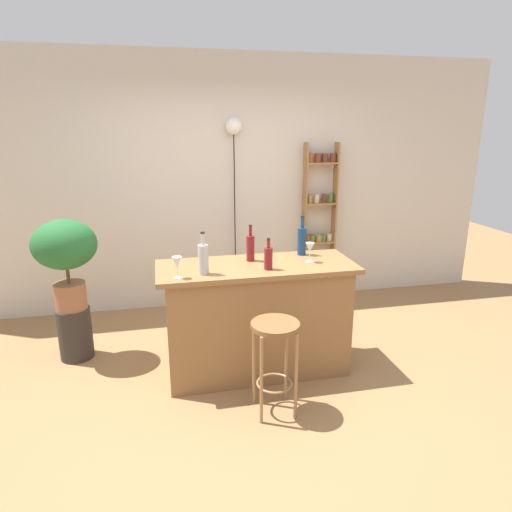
# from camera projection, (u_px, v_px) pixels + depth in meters

# --- Properties ---
(ground) EXTENTS (12.00, 12.00, 0.00)m
(ground) POSITION_uv_depth(u_px,v_px,m) (264.00, 387.00, 3.60)
(ground) COLOR olive
(back_wall) EXTENTS (6.40, 0.10, 2.80)m
(back_wall) POSITION_uv_depth(u_px,v_px,m) (225.00, 184.00, 5.04)
(back_wall) COLOR beige
(back_wall) RESTS_ON ground
(kitchen_counter) EXTENTS (1.61, 0.64, 0.95)m
(kitchen_counter) POSITION_uv_depth(u_px,v_px,m) (257.00, 318.00, 3.75)
(kitchen_counter) COLOR olive
(kitchen_counter) RESTS_ON ground
(bar_stool) EXTENTS (0.35, 0.35, 0.70)m
(bar_stool) POSITION_uv_depth(u_px,v_px,m) (275.00, 346.00, 3.16)
(bar_stool) COLOR #997047
(bar_stool) RESTS_ON ground
(spice_shelf) EXTENTS (0.39, 0.14, 1.86)m
(spice_shelf) POSITION_uv_depth(u_px,v_px,m) (319.00, 219.00, 5.25)
(spice_shelf) COLOR #9E7042
(spice_shelf) RESTS_ON ground
(plant_stool) EXTENTS (0.29, 0.29, 0.47)m
(plant_stool) POSITION_uv_depth(u_px,v_px,m) (75.00, 333.00, 4.01)
(plant_stool) COLOR #2D2823
(plant_stool) RESTS_ON ground
(potted_plant) EXTENTS (0.54, 0.48, 0.80)m
(potted_plant) POSITION_uv_depth(u_px,v_px,m) (65.00, 252.00, 3.80)
(potted_plant) COLOR #935B3D
(potted_plant) RESTS_ON plant_stool
(bottle_wine_red) EXTENTS (0.08, 0.08, 0.33)m
(bottle_wine_red) POSITION_uv_depth(u_px,v_px,m) (203.00, 258.00, 3.35)
(bottle_wine_red) COLOR #B2B2B7
(bottle_wine_red) RESTS_ON kitchen_counter
(bottle_olive_oil) EXTENTS (0.07, 0.07, 0.35)m
(bottle_olive_oil) POSITION_uv_depth(u_px,v_px,m) (302.00, 240.00, 3.86)
(bottle_olive_oil) COLOR navy
(bottle_olive_oil) RESTS_ON kitchen_counter
(bottle_spirits_clear) EXTENTS (0.07, 0.07, 0.31)m
(bottle_spirits_clear) POSITION_uv_depth(u_px,v_px,m) (250.00, 247.00, 3.69)
(bottle_spirits_clear) COLOR maroon
(bottle_spirits_clear) RESTS_ON kitchen_counter
(bottle_vinegar) EXTENTS (0.07, 0.07, 0.25)m
(bottle_vinegar) POSITION_uv_depth(u_px,v_px,m) (268.00, 258.00, 3.47)
(bottle_vinegar) COLOR maroon
(bottle_vinegar) RESTS_ON kitchen_counter
(wine_glass_left) EXTENTS (0.07, 0.07, 0.16)m
(wine_glass_left) POSITION_uv_depth(u_px,v_px,m) (177.00, 263.00, 3.26)
(wine_glass_left) COLOR silver
(wine_glass_left) RESTS_ON kitchen_counter
(wine_glass_center) EXTENTS (0.07, 0.07, 0.16)m
(wine_glass_center) POSITION_uv_depth(u_px,v_px,m) (310.00, 248.00, 3.65)
(wine_glass_center) COLOR silver
(wine_glass_center) RESTS_ON kitchen_counter
(pendant_globe_light) EXTENTS (0.18, 0.18, 2.12)m
(pendant_globe_light) POSITION_uv_depth(u_px,v_px,m) (234.00, 131.00, 4.79)
(pendant_globe_light) COLOR black
(pendant_globe_light) RESTS_ON ground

